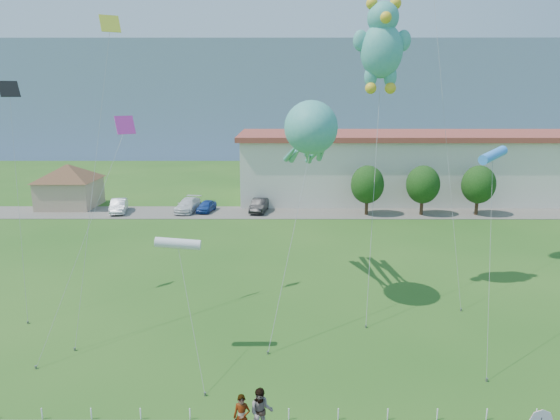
# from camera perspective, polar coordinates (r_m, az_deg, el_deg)

# --- Properties ---
(ground) EXTENTS (160.00, 160.00, 0.00)m
(ground) POSITION_cam_1_polar(r_m,az_deg,el_deg) (22.99, -1.71, -20.90)
(ground) COLOR #225517
(ground) RESTS_ON ground
(parking_strip) EXTENTS (70.00, 6.00, 0.06)m
(parking_strip) POSITION_cam_1_polar(r_m,az_deg,el_deg) (55.56, -0.57, -0.30)
(parking_strip) COLOR #59544C
(parking_strip) RESTS_ON ground
(hill_ridge) EXTENTS (160.00, 50.00, 25.00)m
(hill_ridge) POSITION_cam_1_polar(r_m,az_deg,el_deg) (139.07, -0.14, 12.88)
(hill_ridge) COLOR #748CA1
(hill_ridge) RESTS_ON ground
(pavilion) EXTENTS (9.20, 9.20, 5.00)m
(pavilion) POSITION_cam_1_polar(r_m,az_deg,el_deg) (62.94, -22.99, 3.02)
(pavilion) COLOR tan
(pavilion) RESTS_ON ground
(warehouse) EXTENTS (61.00, 15.00, 8.20)m
(warehouse) POSITION_cam_1_polar(r_m,az_deg,el_deg) (68.51, 21.90, 4.78)
(warehouse) COLOR beige
(warehouse) RESTS_ON ground
(rope_fence) EXTENTS (26.05, 0.05, 0.50)m
(rope_fence) POSITION_cam_1_polar(r_m,az_deg,el_deg) (21.77, -1.83, -22.26)
(rope_fence) COLOR white
(rope_fence) RESTS_ON ground
(tree_near) EXTENTS (3.60, 3.60, 5.47)m
(tree_near) POSITION_cam_1_polar(r_m,az_deg,el_deg) (54.69, 9.96, 2.88)
(tree_near) COLOR #3F2B19
(tree_near) RESTS_ON ground
(tree_mid) EXTENTS (3.60, 3.60, 5.47)m
(tree_mid) POSITION_cam_1_polar(r_m,az_deg,el_deg) (56.03, 16.02, 2.81)
(tree_mid) COLOR #3F2B19
(tree_mid) RESTS_ON ground
(tree_far) EXTENTS (3.60, 3.60, 5.47)m
(tree_far) POSITION_cam_1_polar(r_m,az_deg,el_deg) (57.96, 21.74, 2.71)
(tree_far) COLOR #3F2B19
(tree_far) RESTS_ON ground
(pedestrian_left) EXTENTS (0.70, 0.50, 1.80)m
(pedestrian_left) POSITION_cam_1_polar(r_m,az_deg,el_deg) (20.36, -4.38, -22.53)
(pedestrian_left) COLOR gray
(pedestrian_left) RESTS_ON sidewalk
(pedestrian_right) EXTENTS (0.96, 0.76, 1.91)m
(pedestrian_right) POSITION_cam_1_polar(r_m,az_deg,el_deg) (20.49, -2.16, -22.05)
(pedestrian_right) COLOR gray
(pedestrian_right) RESTS_ON sidewalk
(parked_car_silver) EXTENTS (2.41, 4.72, 1.48)m
(parked_car_silver) POSITION_cam_1_polar(r_m,az_deg,el_deg) (58.25, -17.96, 0.46)
(parked_car_silver) COLOR silver
(parked_car_silver) RESTS_ON parking_strip
(parked_car_white) EXTENTS (2.69, 5.20, 1.44)m
(parked_car_white) POSITION_cam_1_polar(r_m,az_deg,el_deg) (56.87, -10.47, 0.57)
(parked_car_white) COLOR silver
(parked_car_white) RESTS_ON parking_strip
(parked_car_blue) EXTENTS (2.14, 3.87, 1.25)m
(parked_car_blue) POSITION_cam_1_polar(r_m,az_deg,el_deg) (56.45, -8.41, 0.45)
(parked_car_blue) COLOR navy
(parked_car_blue) RESTS_ON parking_strip
(parked_car_black) EXTENTS (2.17, 4.61, 1.46)m
(parked_car_black) POSITION_cam_1_polar(r_m,az_deg,el_deg) (55.74, -2.40, 0.54)
(parked_car_black) COLOR black
(parked_car_black) RESTS_ON parking_strip
(octopus_kite) EXTENTS (4.05, 12.97, 12.55)m
(octopus_kite) POSITION_cam_1_polar(r_m,az_deg,el_deg) (30.70, 3.44, 8.34)
(octopus_kite) COLOR teal
(octopus_kite) RESTS_ON ground
(teddy_bear_kite) EXTENTS (3.53, 7.12, 18.52)m
(teddy_bear_kite) POSITION_cam_1_polar(r_m,az_deg,el_deg) (32.61, 11.57, 18.12)
(teddy_bear_kite) COLOR teal
(teddy_bear_kite) RESTS_ON ground
(small_kite_pink) EXTENTS (3.44, 8.30, 11.56)m
(small_kite_pink) POSITION_cam_1_polar(r_m,az_deg,el_deg) (29.92, -18.23, 6.56)
(small_kite_pink) COLOR #F536B1
(small_kite_pink) RESTS_ON ground
(small_kite_cyan) EXTENTS (1.51, 5.67, 10.31)m
(small_kite_cyan) POSITION_cam_1_polar(r_m,az_deg,el_deg) (27.34, 23.17, 5.61)
(small_kite_cyan) COLOR #388FFC
(small_kite_cyan) RESTS_ON ground
(small_kite_yellow) EXTENTS (1.48, 7.61, 17.25)m
(small_kite_yellow) POSITION_cam_1_polar(r_m,az_deg,el_deg) (30.95, -19.32, 15.35)
(small_kite_yellow) COLOR gold
(small_kite_yellow) RESTS_ON ground
(small_kite_white) EXTENTS (2.01, 5.05, 6.20)m
(small_kite_white) POSITION_cam_1_polar(r_m,az_deg,el_deg) (24.81, -11.57, -3.88)
(small_kite_white) COLOR silver
(small_kite_white) RESTS_ON ground
(small_kite_black) EXTENTS (2.47, 5.01, 13.61)m
(small_kite_black) POSITION_cam_1_polar(r_m,az_deg,el_deg) (34.27, -28.37, 9.41)
(small_kite_black) COLOR black
(small_kite_black) RESTS_ON ground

